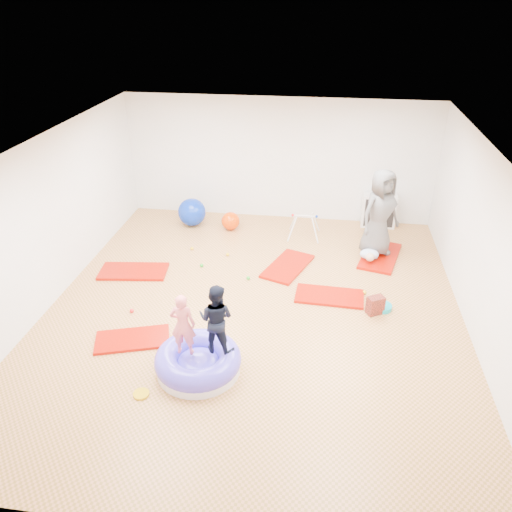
# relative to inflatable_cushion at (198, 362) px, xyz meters

# --- Properties ---
(room) EXTENTS (7.01, 8.01, 2.81)m
(room) POSITION_rel_inflatable_cushion_xyz_m (0.57, 1.59, 1.25)
(room) COLOR tan
(room) RESTS_ON ground
(gym_mat_front_left) EXTENTS (1.25, 0.89, 0.05)m
(gym_mat_front_left) POSITION_rel_inflatable_cushion_xyz_m (-1.19, 0.51, -0.13)
(gym_mat_front_left) COLOR #AC1900
(gym_mat_front_left) RESTS_ON ground
(gym_mat_mid_left) EXTENTS (1.35, 0.79, 0.05)m
(gym_mat_mid_left) POSITION_rel_inflatable_cushion_xyz_m (-1.92, 2.53, -0.13)
(gym_mat_mid_left) COLOR #AC1900
(gym_mat_mid_left) RESTS_ON ground
(gym_mat_center_back) EXTENTS (1.03, 1.40, 0.05)m
(gym_mat_center_back) POSITION_rel_inflatable_cushion_xyz_m (1.02, 3.15, -0.13)
(gym_mat_center_back) COLOR #AC1900
(gym_mat_center_back) RESTS_ON ground
(gym_mat_right) EXTENTS (1.22, 0.65, 0.05)m
(gym_mat_right) POSITION_rel_inflatable_cushion_xyz_m (1.85, 2.19, -0.13)
(gym_mat_right) COLOR #AC1900
(gym_mat_right) RESTS_ON ground
(gym_mat_rear_right) EXTENTS (0.99, 1.46, 0.06)m
(gym_mat_rear_right) POSITION_rel_inflatable_cushion_xyz_m (2.85, 3.83, -0.12)
(gym_mat_rear_right) COLOR #AC1900
(gym_mat_rear_right) RESTS_ON ground
(inflatable_cushion) EXTENTS (1.24, 1.24, 0.39)m
(inflatable_cushion) POSITION_rel_inflatable_cushion_xyz_m (0.00, 0.00, 0.00)
(inflatable_cushion) COLOR silver
(inflatable_cushion) RESTS_ON ground
(child_pink) EXTENTS (0.36, 0.24, 0.96)m
(child_pink) POSITION_rel_inflatable_cushion_xyz_m (-0.18, -0.01, 0.69)
(child_pink) COLOR #FF737B
(child_pink) RESTS_ON inflatable_cushion
(child_navy) EXTENTS (0.58, 0.48, 1.06)m
(child_navy) POSITION_rel_inflatable_cushion_xyz_m (0.26, 0.13, 0.74)
(child_navy) COLOR black
(child_navy) RESTS_ON inflatable_cushion
(adult_caregiver) EXTENTS (1.03, 0.98, 1.78)m
(adult_caregiver) POSITION_rel_inflatable_cushion_xyz_m (2.74, 3.91, 0.79)
(adult_caregiver) COLOR #515152
(adult_caregiver) RESTS_ON gym_mat_rear_right
(infant) EXTENTS (0.37, 0.38, 0.22)m
(infant) POSITION_rel_inflatable_cushion_xyz_m (2.61, 3.59, 0.02)
(infant) COLOR #B2C8F2
(infant) RESTS_ON gym_mat_rear_right
(ball_pit_balls) EXTENTS (4.01, 2.43, 0.07)m
(ball_pit_balls) POSITION_rel_inflatable_cushion_xyz_m (-0.11, 2.70, -0.12)
(ball_pit_balls) COLOR gold
(ball_pit_balls) RESTS_ON ground
(exercise_ball_blue) EXTENTS (0.63, 0.63, 0.63)m
(exercise_ball_blue) POSITION_rel_inflatable_cushion_xyz_m (-1.34, 4.82, 0.16)
(exercise_ball_blue) COLOR #0728AD
(exercise_ball_blue) RESTS_ON ground
(exercise_ball_orange) EXTENTS (0.41, 0.41, 0.41)m
(exercise_ball_orange) POSITION_rel_inflatable_cushion_xyz_m (-0.42, 4.71, 0.05)
(exercise_ball_orange) COLOR #E43B00
(exercise_ball_orange) RESTS_ON ground
(infant_play_gym) EXTENTS (0.69, 0.65, 0.53)m
(infant_play_gym) POSITION_rel_inflatable_cushion_xyz_m (1.25, 4.54, 0.20)
(infant_play_gym) COLOR silver
(infant_play_gym) RESTS_ON ground
(cube_shelf) EXTENTS (0.76, 0.37, 0.76)m
(cube_shelf) POSITION_rel_inflatable_cushion_xyz_m (2.89, 5.38, 0.23)
(cube_shelf) COLOR silver
(cube_shelf) RESTS_ON ground
(balance_disc) EXTENTS (0.35, 0.35, 0.08)m
(balance_disc) POSITION_rel_inflatable_cushion_xyz_m (2.73, 1.96, -0.11)
(balance_disc) COLOR #0A9EB1
(balance_disc) RESTS_ON ground
(backpack) EXTENTS (0.33, 0.29, 0.32)m
(backpack) POSITION_rel_inflatable_cushion_xyz_m (2.61, 1.81, 0.01)
(backpack) COLOR #AA2B1A
(backpack) RESTS_ON ground
(yellow_toy) EXTENTS (0.22, 0.22, 0.03)m
(yellow_toy) POSITION_rel_inflatable_cushion_xyz_m (-0.65, -0.60, -0.14)
(yellow_toy) COLOR gold
(yellow_toy) RESTS_ON ground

